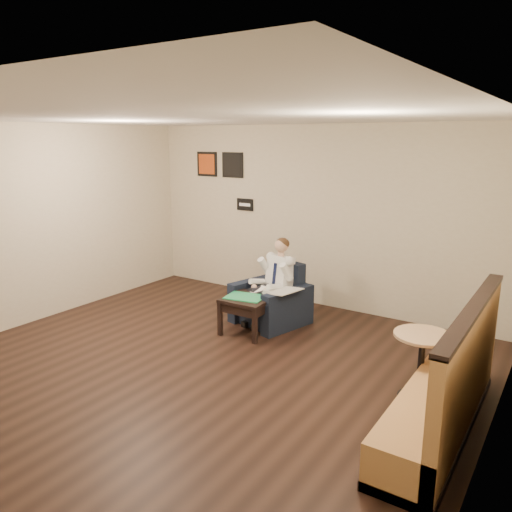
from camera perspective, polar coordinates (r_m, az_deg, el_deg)
The scene contains 18 objects.
ground at distance 5.82m, azimuth -7.53°, elevation -13.22°, with size 6.00×6.00×0.00m, color black.
wall_back at distance 7.81m, azimuth 6.71°, elevation 4.47°, with size 6.00×0.02×2.80m, color beige.
wall_left at distance 7.64m, azimuth -25.20°, elevation 3.09°, with size 0.02×6.00×2.80m, color beige.
wall_right at distance 4.10m, azimuth 25.55°, elevation -4.87°, with size 0.02×6.00×2.80m, color beige.
ceiling at distance 5.22m, azimuth -8.49°, elevation 15.50°, with size 6.00×6.00×0.02m, color white.
seating_sign at distance 8.44m, azimuth -1.26°, elevation 5.90°, with size 0.32×0.02×0.20m, color black.
art_print_left at distance 8.86m, azimuth -5.61°, elevation 10.41°, with size 0.42×0.03×0.42m, color #BC4817.
art_print_right at distance 8.52m, azimuth -2.68°, elevation 10.35°, with size 0.42×0.03×0.42m, color black.
armchair at distance 7.12m, azimuth 1.65°, elevation -4.39°, with size 0.88×0.88×0.85m, color black.
seated_man at distance 7.00m, azimuth 1.00°, elevation -3.35°, with size 0.55×0.83×1.16m, color white, non-canonical shape.
lap_papers at distance 6.96m, azimuth 0.44°, elevation -3.97°, with size 0.19×0.28×0.01m, color white.
newspaper at distance 6.77m, azimuth 3.16°, elevation -3.99°, with size 0.37×0.46×0.01m, color silver.
side_table at distance 6.81m, azimuth -0.90°, elevation -6.76°, with size 0.61×0.61×0.50m, color black.
green_folder at distance 6.72m, azimuth -1.25°, elevation -4.70°, with size 0.50×0.36×0.01m, color #22AA60.
coffee_mug at distance 6.72m, azimuth 1.15°, elevation -4.29°, with size 0.09×0.09×0.11m, color white.
smartphone at distance 6.84m, azimuth 0.29°, elevation -4.39°, with size 0.16×0.08×0.01m, color black.
banquette at distance 4.82m, azimuth 20.40°, elevation -11.92°, with size 0.56×2.35×1.20m, color #AB7942.
cafe_table at distance 5.37m, azimuth 18.30°, elevation -11.97°, with size 0.57×0.57×0.71m, color tan.
Camera 1 is at (3.46, -3.90, 2.59)m, focal length 35.00 mm.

